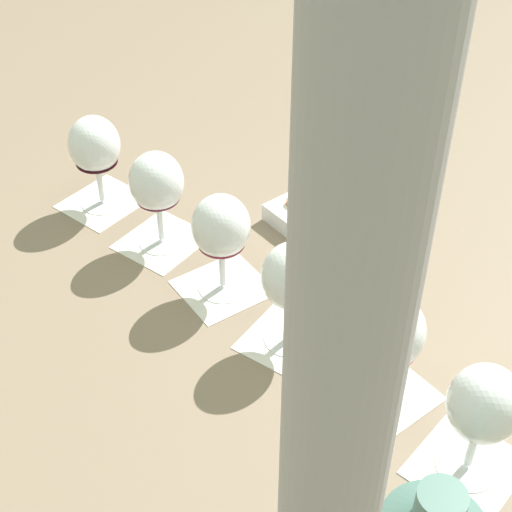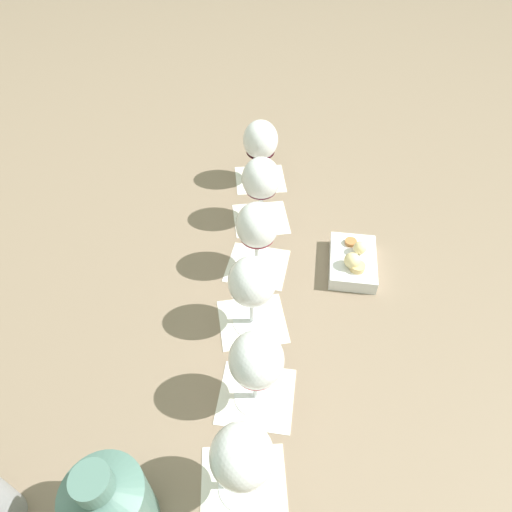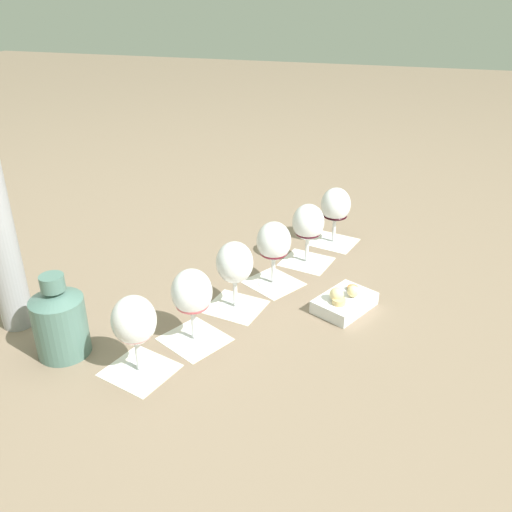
{
  "view_description": "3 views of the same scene",
  "coord_description": "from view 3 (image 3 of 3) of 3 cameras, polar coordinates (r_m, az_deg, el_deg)",
  "views": [
    {
      "loc": [
        -0.33,
        0.7,
        0.76
      ],
      "look_at": [
        -0.0,
        0.0,
        0.1
      ],
      "focal_mm": 55.0,
      "sensor_mm": 36.0,
      "label": 1
    },
    {
      "loc": [
        -0.53,
        0.18,
        0.68
      ],
      "look_at": [
        -0.0,
        0.0,
        0.1
      ],
      "focal_mm": 32.0,
      "sensor_mm": 36.0,
      "label": 2
    },
    {
      "loc": [
        -1.03,
        -0.31,
        0.64
      ],
      "look_at": [
        -0.0,
        0.0,
        0.1
      ],
      "focal_mm": 38.0,
      "sensor_mm": 36.0,
      "label": 3
    }
  ],
  "objects": [
    {
      "name": "tasting_card_1",
      "position": [
        1.11,
        -6.47,
        -8.66
      ],
      "size": [
        0.15,
        0.16,
        0.0
      ],
      "color": "silver",
      "rests_on": "ground_plane"
    },
    {
      "name": "wine_glass_2",
      "position": [
        1.15,
        -2.26,
        -1.04
      ],
      "size": [
        0.08,
        0.08,
        0.16
      ],
      "color": "white",
      "rests_on": "tasting_card_2"
    },
    {
      "name": "tasting_card_5",
      "position": [
        1.52,
        8.12,
        1.49
      ],
      "size": [
        0.13,
        0.14,
        0.0
      ],
      "color": "silver",
      "rests_on": "ground_plane"
    },
    {
      "name": "tasting_card_3",
      "position": [
        1.3,
        1.81,
        -2.83
      ],
      "size": [
        0.16,
        0.16,
        0.0
      ],
      "color": "silver",
      "rests_on": "ground_plane"
    },
    {
      "name": "tasting_card_2",
      "position": [
        1.21,
        -2.17,
        -5.34
      ],
      "size": [
        0.13,
        0.13,
        0.0
      ],
      "color": "silver",
      "rests_on": "ground_plane"
    },
    {
      "name": "wine_glass_1",
      "position": [
        1.06,
        -6.76,
        -4.13
      ],
      "size": [
        0.08,
        0.08,
        0.16
      ],
      "color": "white",
      "rests_on": "tasting_card_1"
    },
    {
      "name": "wine_glass_5",
      "position": [
        1.47,
        8.38,
        5.1
      ],
      "size": [
        0.08,
        0.08,
        0.16
      ],
      "color": "white",
      "rests_on": "tasting_card_5"
    },
    {
      "name": "wine_glass_0",
      "position": [
        0.99,
        -12.68,
        -7.01
      ],
      "size": [
        0.08,
        0.08,
        0.16
      ],
      "color": "white",
      "rests_on": "tasting_card_0"
    },
    {
      "name": "wine_glass_4",
      "position": [
        1.36,
        5.51,
        3.25
      ],
      "size": [
        0.08,
        0.08,
        0.16
      ],
      "color": "white",
      "rests_on": "tasting_card_4"
    },
    {
      "name": "ceramic_vase",
      "position": [
        1.09,
        -19.97,
        -6.37
      ],
      "size": [
        0.1,
        0.1,
        0.17
      ],
      "color": "#4C7066",
      "rests_on": "ground_plane"
    },
    {
      "name": "tasting_card_4",
      "position": [
        1.4,
        5.33,
        -0.58
      ],
      "size": [
        0.13,
        0.14,
        0.0
      ],
      "color": "silver",
      "rests_on": "ground_plane"
    },
    {
      "name": "tasting_card_0",
      "position": [
        1.05,
        -12.12,
        -11.65
      ],
      "size": [
        0.14,
        0.14,
        0.0
      ],
      "color": "silver",
      "rests_on": "ground_plane"
    },
    {
      "name": "wine_glass_3",
      "position": [
        1.25,
        1.88,
        1.24
      ],
      "size": [
        0.08,
        0.08,
        0.16
      ],
      "color": "white",
      "rests_on": "tasting_card_3"
    },
    {
      "name": "ground_plane",
      "position": [
        1.25,
        0.11,
        -4.09
      ],
      "size": [
        8.0,
        8.0,
        0.0
      ],
      "primitive_type": "plane",
      "color": "#7F6B56"
    },
    {
      "name": "snack_dish",
      "position": [
        1.2,
        9.25,
        -4.84
      ],
      "size": [
        0.16,
        0.14,
        0.06
      ],
      "color": "silver",
      "rests_on": "ground_plane"
    }
  ]
}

